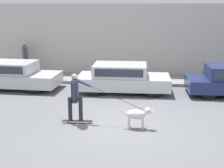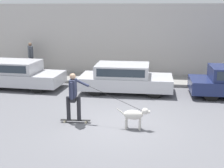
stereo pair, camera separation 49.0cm
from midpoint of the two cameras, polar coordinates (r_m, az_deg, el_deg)
The scene contains 8 objects.
ground_plane at distance 10.16m, azimuth -0.32°, elevation -7.49°, with size 36.00×36.00×0.00m, color slate.
back_wall at distance 16.78m, azimuth 2.70°, elevation 7.89°, with size 32.00×0.30×3.87m.
sidewalk_curb at distance 15.98m, azimuth 2.34°, elevation 0.81°, with size 30.00×1.93×0.14m.
parked_car_0 at distance 15.22m, azimuth -18.74°, elevation 1.51°, with size 4.34×1.90×1.26m.
parked_car_1 at distance 13.83m, azimuth 0.92°, elevation 1.07°, with size 4.11×1.93×1.26m.
dog at distance 9.73m, azimuth 3.23°, elevation -5.64°, with size 1.05×0.31×0.70m.
skateboarder at distance 10.11m, azimuth -8.08°, elevation -2.08°, with size 2.79×0.54×1.66m.
pedestrian_with_bag at distance 17.49m, azimuth -16.35°, elevation 4.77°, with size 0.47×0.62×1.68m.
Camera 1 is at (0.90, -9.41, 3.73)m, focal length 50.00 mm.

